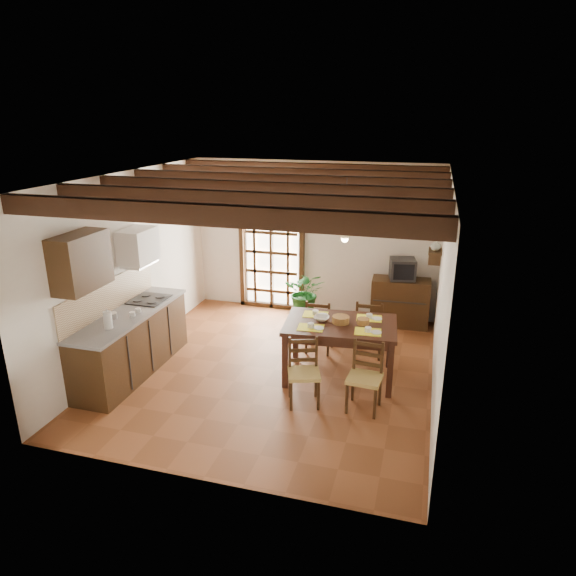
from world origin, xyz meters
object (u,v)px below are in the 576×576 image
(crt_tv, at_px, (402,269))
(potted_plant, at_px, (306,292))
(chair_far_left, at_px, (319,335))
(chair_far_right, at_px, (369,338))
(dining_table, at_px, (340,330))
(sideboard, at_px, (400,302))
(chair_near_right, at_px, (364,389))
(pendant_lamp, at_px, (345,233))
(chair_near_left, at_px, (304,384))
(kitchen_counter, at_px, (132,342))

(crt_tv, relative_size, potted_plant, 0.24)
(chair_far_left, bearing_deg, chair_far_right, -174.63)
(dining_table, relative_size, chair_far_right, 1.75)
(sideboard, bearing_deg, chair_far_right, -107.76)
(chair_near_right, xyz_separation_m, pendant_lamp, (-0.46, 0.85, 1.80))
(chair_near_left, xyz_separation_m, chair_far_right, (0.62, 1.64, 0.02))
(potted_plant, bearing_deg, crt_tv, 11.40)
(chair_near_right, distance_m, chair_far_left, 1.75)
(potted_plant, bearing_deg, chair_far_right, -39.07)
(sideboard, bearing_deg, chair_near_right, -96.87)
(dining_table, height_order, chair_near_right, chair_near_right)
(kitchen_counter, bearing_deg, sideboard, 38.19)
(chair_far_left, bearing_deg, chair_near_left, 95.36)
(kitchen_counter, height_order, pendant_lamp, pendant_lamp)
(kitchen_counter, distance_m, crt_tv, 4.60)
(chair_far_left, bearing_deg, chair_near_right, 121.53)
(dining_table, relative_size, chair_near_right, 1.81)
(chair_far_left, height_order, sideboard, chair_far_left)
(dining_table, distance_m, crt_tv, 2.29)
(sideboard, bearing_deg, crt_tv, -92.47)
(crt_tv, xyz_separation_m, potted_plant, (-1.63, -0.33, -0.47))
(chair_far_left, relative_size, crt_tv, 1.81)
(kitchen_counter, xyz_separation_m, sideboard, (3.59, 2.83, -0.05))
(chair_far_right, relative_size, potted_plant, 0.45)
(sideboard, bearing_deg, potted_plant, -170.87)
(chair_far_right, bearing_deg, chair_far_left, 2.90)
(sideboard, distance_m, pendant_lamp, 2.74)
(chair_far_right, relative_size, crt_tv, 1.90)
(chair_near_right, relative_size, pendant_lamp, 1.06)
(chair_near_right, relative_size, sideboard, 0.89)
(crt_tv, bearing_deg, potted_plant, -179.31)
(chair_far_right, distance_m, potted_plant, 1.65)
(chair_near_left, height_order, chair_near_right, chair_near_right)
(chair_far_right, bearing_deg, chair_near_left, 66.88)
(chair_near_right, height_order, crt_tv, crt_tv)
(chair_near_left, relative_size, pendant_lamp, 1.03)
(chair_far_right, distance_m, sideboard, 1.41)
(dining_table, height_order, pendant_lamp, pendant_lamp)
(dining_table, distance_m, chair_far_left, 0.98)
(kitchen_counter, relative_size, potted_plant, 1.10)
(potted_plant, bearing_deg, chair_near_right, -61.49)
(kitchen_counter, xyz_separation_m, pendant_lamp, (2.91, 0.75, 1.60))
(chair_near_right, xyz_separation_m, chair_far_left, (-0.91, 1.50, -0.00))
(pendant_lamp, bearing_deg, crt_tv, 71.78)
(dining_table, bearing_deg, chair_near_right, -63.86)
(dining_table, height_order, chair_near_left, chair_near_left)
(dining_table, xyz_separation_m, pendant_lamp, (0.00, 0.10, 1.35))
(kitchen_counter, height_order, potted_plant, potted_plant)
(crt_tv, height_order, potted_plant, potted_plant)
(kitchen_counter, height_order, chair_far_right, kitchen_counter)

